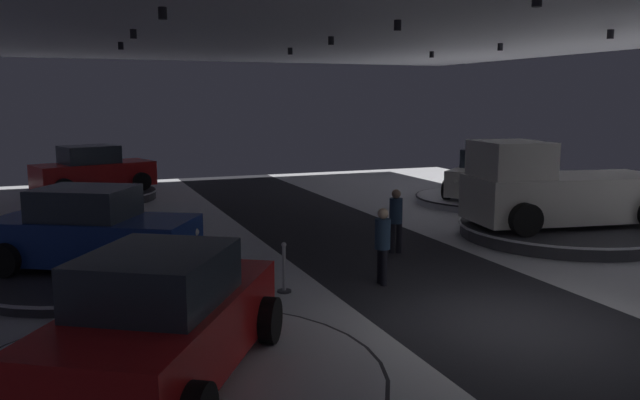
{
  "coord_description": "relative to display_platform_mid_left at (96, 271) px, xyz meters",
  "views": [
    {
      "loc": [
        -6.81,
        -8.31,
        3.79
      ],
      "look_at": [
        -1.41,
        5.51,
        1.4
      ],
      "focal_mm": 35.68,
      "sensor_mm": 36.0,
      "label": 1
    }
  ],
  "objects": [
    {
      "name": "visitor_walking_near",
      "position": [
        5.45,
        -2.69,
        0.78
      ],
      "size": [
        0.32,
        0.32,
        1.59
      ],
      "color": "black",
      "rests_on": "ground"
    },
    {
      "name": "visitor_walking_far",
      "position": [
        6.97,
        -0.41,
        0.78
      ],
      "size": [
        0.32,
        0.32,
        1.59
      ],
      "color": "black",
      "rests_on": "ground"
    },
    {
      "name": "display_platform_deep_left",
      "position": [
        0.4,
        11.1,
        0.05
      ],
      "size": [
        4.51,
        4.51,
        0.33
      ],
      "color": "#333338",
      "rests_on": "ground"
    },
    {
      "name": "display_car_deep_left",
      "position": [
        0.37,
        11.09,
        0.97
      ],
      "size": [
        4.55,
        3.22,
        1.71
      ],
      "color": "red",
      "rests_on": "display_platform_deep_left"
    },
    {
      "name": "display_platform_mid_right",
      "position": [
        12.15,
        -0.47,
        0.07
      ],
      "size": [
        5.68,
        5.68,
        0.36
      ],
      "color": "#333338",
      "rests_on": "ground"
    },
    {
      "name": "display_car_mid_left",
      "position": [
        -0.03,
        0.02,
        0.86
      ],
      "size": [
        4.54,
        3.69,
        1.71
      ],
      "color": "navy",
      "rests_on": "display_platform_mid_left"
    },
    {
      "name": "ground",
      "position": [
        6.49,
        -5.66,
        -0.15
      ],
      "size": [
        24.0,
        44.0,
        0.06
      ],
      "color": "silver"
    },
    {
      "name": "display_car_near_left",
      "position": [
        0.62,
        -6.12,
        0.87
      ],
      "size": [
        3.75,
        4.52,
        1.71
      ],
      "color": "red",
      "rests_on": "display_platform_near_left"
    },
    {
      "name": "display_platform_far_right",
      "position": [
        13.63,
        5.11,
        0.02
      ],
      "size": [
        5.09,
        5.09,
        0.26
      ],
      "color": "silver",
      "rests_on": "ground"
    },
    {
      "name": "display_car_far_right",
      "position": [
        13.66,
        5.13,
        0.9
      ],
      "size": [
        4.4,
        4.04,
        1.71
      ],
      "color": "silver",
      "rests_on": "display_platform_far_right"
    },
    {
      "name": "display_platform_mid_left",
      "position": [
        0.0,
        0.0,
        0.0
      ],
      "size": [
        5.25,
        5.25,
        0.23
      ],
      "color": "#333338",
      "rests_on": "ground"
    },
    {
      "name": "pickup_truck_mid_right",
      "position": [
        11.84,
        -0.42,
        1.17
      ],
      "size": [
        5.56,
        3.31,
        2.3
      ],
      "color": "silver",
      "rests_on": "display_platform_mid_right"
    },
    {
      "name": "display_platform_near_left",
      "position": [
        0.63,
        -6.09,
        0.0
      ],
      "size": [
        5.75,
        5.75,
        0.23
      ],
      "color": "silver",
      "rests_on": "ground"
    },
    {
      "name": "stanchion_a",
      "position": [
        3.42,
        -2.45,
        0.24
      ],
      "size": [
        0.28,
        0.28,
        1.01
      ],
      "color": "#333338",
      "rests_on": "ground"
    }
  ]
}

